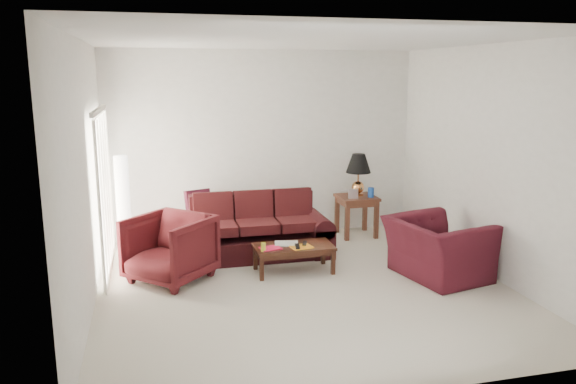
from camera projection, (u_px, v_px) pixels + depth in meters
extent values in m
plane|color=beige|center=(304.00, 288.00, 7.01)|extent=(5.00, 5.00, 0.00)
cube|color=silver|center=(103.00, 192.00, 7.45)|extent=(0.10, 2.00, 2.16)
cube|color=black|center=(198.00, 202.00, 8.62)|extent=(0.43, 0.31, 0.40)
cube|color=silver|center=(353.00, 194.00, 8.97)|extent=(0.16, 0.08, 0.15)
cylinder|color=navy|center=(371.00, 192.00, 9.07)|extent=(0.12, 0.12, 0.16)
cube|color=white|center=(346.00, 190.00, 9.27)|extent=(0.17, 0.19, 0.05)
imported|color=#420F12|center=(170.00, 248.00, 7.18)|extent=(1.32, 1.32, 0.86)
imported|color=#3C0D17|center=(437.00, 249.00, 7.32)|extent=(1.26, 1.38, 0.77)
cube|color=#BE1336|center=(270.00, 248.00, 7.36)|extent=(0.30, 0.24, 0.02)
cube|color=beige|center=(286.00, 244.00, 7.56)|extent=(0.35, 0.30, 0.02)
cube|color=orange|center=(301.00, 247.00, 7.42)|extent=(0.31, 0.26, 0.02)
cube|color=black|center=(297.00, 246.00, 7.37)|extent=(0.09, 0.20, 0.02)
cube|color=black|center=(305.00, 243.00, 7.50)|extent=(0.10, 0.18, 0.02)
cylinder|color=yellow|center=(263.00, 247.00, 7.25)|extent=(0.08, 0.08, 0.11)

